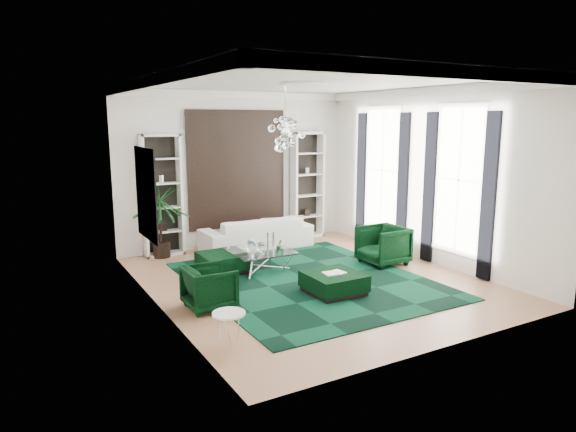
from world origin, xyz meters
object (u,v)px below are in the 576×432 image
armchair_right (383,245)px  palm (160,211)px  ottoman_side (223,263)px  ottoman_front (334,283)px  coffee_table (260,260)px  sofa (256,233)px  armchair_left (209,287)px  side_table (229,329)px

armchair_right → palm: bearing=-126.3°
palm → ottoman_side: bearing=-67.3°
ottoman_front → ottoman_side: bearing=119.2°
palm → coffee_table: bearing=-53.3°
sofa → coffee_table: sofa is taller
coffee_table → sofa: bearing=66.4°
armchair_left → ottoman_front: size_ratio=0.83×
armchair_right → ottoman_front: bearing=-62.1°
sofa → ottoman_front: size_ratio=2.82×
armchair_left → side_table: size_ratio=1.68×
coffee_table → palm: 2.68m
palm → armchair_left: bearing=-93.5°
armchair_left → armchair_right: 4.30m
armchair_right → ottoman_side: (-3.27, 1.15, -0.22)m
ottoman_front → side_table: (-2.49, -1.04, 0.04)m
ottoman_side → palm: bearing=112.7°
ottoman_side → ottoman_front: bearing=-60.8°
armchair_right → palm: palm is taller
armchair_right → coffee_table: bearing=-110.2°
armchair_left → side_table: 1.49m
ottoman_front → side_table: 2.70m
armchair_right → coffee_table: 2.69m
ottoman_side → side_table: side_table is taller
ottoman_front → sofa: bearing=86.3°
armchair_left → ottoman_side: 2.05m
sofa → palm: bearing=-9.4°
sofa → ottoman_front: 3.68m
ottoman_side → ottoman_front: (1.24, -2.22, -0.01)m
armchair_left → armchair_right: armchair_right is taller
sofa → side_table: bearing=59.8°
armchair_left → palm: size_ratio=0.37×
armchair_left → side_table: bearing=169.5°
armchair_right → ottoman_front: size_ratio=0.98×
armchair_left → side_table: armchair_left is taller
coffee_table → ottoman_side: 0.78m
armchair_right → ottoman_front: 2.31m
sofa → side_table: sofa is taller
ottoman_front → armchair_right: bearing=27.9°
ottoman_side → palm: (-0.76, 1.82, 0.87)m
armchair_left → palm: bearing=-3.5°
ottoman_side → ottoman_front: ottoman_side is taller
coffee_table → ottoman_front: bearing=-76.3°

